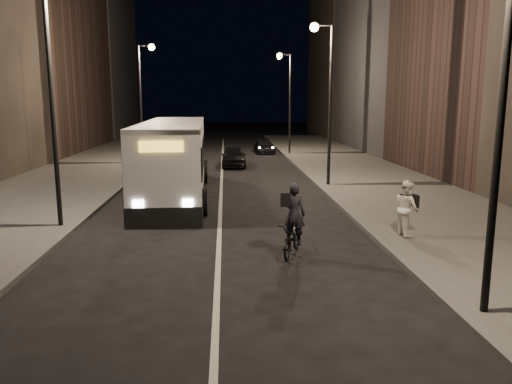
{
  "coord_description": "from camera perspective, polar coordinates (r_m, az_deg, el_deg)",
  "views": [
    {
      "loc": [
        0.24,
        -13.49,
        4.5
      ],
      "look_at": [
        1.24,
        2.75,
        1.5
      ],
      "focal_mm": 35.0,
      "sensor_mm": 36.0,
      "label": 1
    }
  ],
  "objects": [
    {
      "name": "streetlight_right_mid",
      "position": [
        26.01,
        7.96,
        12.24
      ],
      "size": [
        1.2,
        0.44,
        8.12
      ],
      "color": "black",
      "rests_on": "sidewalk_right"
    },
    {
      "name": "cyclist_on_bicycle",
      "position": [
        14.66,
        4.23,
        -4.49
      ],
      "size": [
        1.26,
        2.01,
        2.19
      ],
      "rotation": [
        0.0,
        0.0,
        -0.34
      ],
      "color": "black",
      "rests_on": "ground"
    },
    {
      "name": "sidewalk_right",
      "position": [
        29.04,
        13.05,
        1.42
      ],
      "size": [
        7.0,
        70.0,
        0.16
      ],
      "primitive_type": "cube",
      "color": "#3B3B38",
      "rests_on": "ground"
    },
    {
      "name": "streetlight_right_near",
      "position": [
        10.81,
        25.43,
        14.04
      ],
      "size": [
        1.2,
        0.44,
        8.12
      ],
      "color": "black",
      "rests_on": "sidewalk_right"
    },
    {
      "name": "sidewalk_left",
      "position": [
        29.18,
        -20.9,
        1.04
      ],
      "size": [
        7.0,
        70.0,
        0.16
      ],
      "primitive_type": "cube",
      "color": "#3B3B38",
      "rests_on": "ground"
    },
    {
      "name": "car_near",
      "position": [
        34.42,
        -2.57,
        4.08
      ],
      "size": [
        1.67,
        4.07,
        1.38
      ],
      "primitive_type": "imported",
      "rotation": [
        0.0,
        0.0,
        -0.01
      ],
      "color": "black",
      "rests_on": "ground"
    },
    {
      "name": "car_mid",
      "position": [
        37.65,
        -9.39,
        4.64
      ],
      "size": [
        2.04,
        4.87,
        1.57
      ],
      "primitive_type": "imported",
      "rotation": [
        0.0,
        0.0,
        3.06
      ],
      "color": "#333436",
      "rests_on": "ground"
    },
    {
      "name": "streetlight_left_far",
      "position": [
        35.94,
        -12.7,
        11.56
      ],
      "size": [
        1.2,
        0.44,
        8.12
      ],
      "color": "black",
      "rests_on": "sidewalk_left"
    },
    {
      "name": "ground",
      "position": [
        14.22,
        -4.34,
        -8.03
      ],
      "size": [
        180.0,
        180.0,
        0.0
      ],
      "primitive_type": "plane",
      "color": "black",
      "rests_on": "ground"
    },
    {
      "name": "building_row_left",
      "position": [
        45.49,
        -25.69,
        17.67
      ],
      "size": [
        8.0,
        61.0,
        22.0
      ],
      "primitive_type": "cube",
      "color": "black",
      "rests_on": "ground"
    },
    {
      "name": "city_bus",
      "position": [
        24.14,
        -9.32,
        4.15
      ],
      "size": [
        3.41,
        13.12,
        3.51
      ],
      "rotation": [
        0.0,
        0.0,
        0.03
      ],
      "color": "white",
      "rests_on": "ground"
    },
    {
      "name": "streetlight_left_near",
      "position": [
        18.38,
        -21.69,
        12.41
      ],
      "size": [
        1.2,
        0.44,
        8.12
      ],
      "color": "black",
      "rests_on": "sidewalk_left"
    },
    {
      "name": "pedestrian_woman",
      "position": [
        16.85,
        16.85,
        -1.76
      ],
      "size": [
        0.81,
        0.97,
        1.81
      ],
      "primitive_type": "imported",
      "rotation": [
        0.0,
        0.0,
        1.71
      ],
      "color": "silver",
      "rests_on": "sidewalk_right"
    },
    {
      "name": "streetlight_right_far",
      "position": [
        41.81,
        3.55,
        11.6
      ],
      "size": [
        1.2,
        0.44,
        8.12
      ],
      "color": "black",
      "rests_on": "sidewalk_right"
    },
    {
      "name": "building_row_right",
      "position": [
        44.33,
        18.24,
        17.72
      ],
      "size": [
        8.0,
        61.0,
        21.0
      ],
      "primitive_type": "cube",
      "color": "black",
      "rests_on": "ground"
    },
    {
      "name": "car_far",
      "position": [
        43.29,
        0.95,
        5.21
      ],
      "size": [
        1.78,
        3.93,
        1.12
      ],
      "primitive_type": "imported",
      "rotation": [
        0.0,
        0.0,
        0.06
      ],
      "color": "black",
      "rests_on": "ground"
    }
  ]
}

